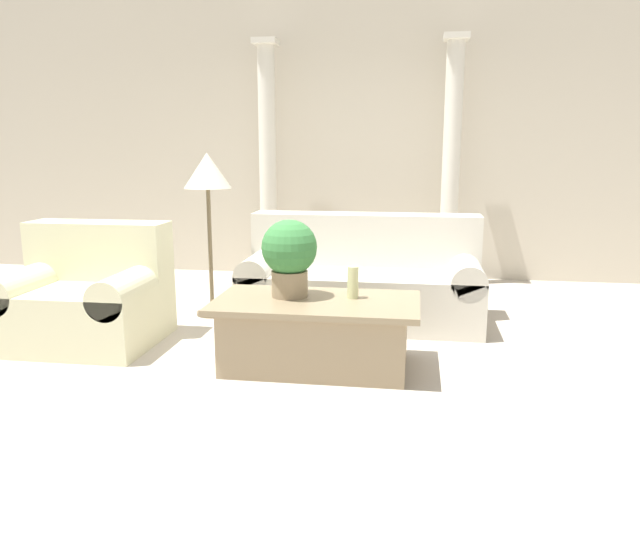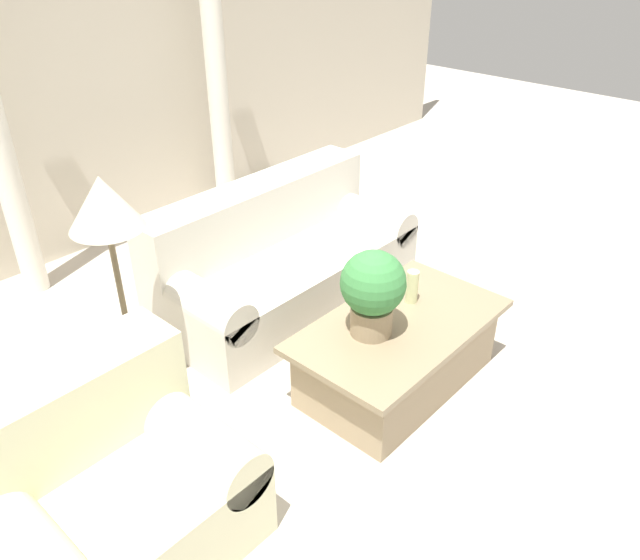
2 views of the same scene
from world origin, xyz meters
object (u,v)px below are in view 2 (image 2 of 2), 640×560
at_px(loveseat, 106,487).
at_px(coffee_table, 398,353).
at_px(sofa_long, 281,260).
at_px(potted_plant, 373,289).
at_px(floor_lamp, 106,215).

xyz_separation_m(loveseat, coffee_table, (1.82, -0.30, -0.12)).
relative_size(sofa_long, potted_plant, 3.77).
relative_size(sofa_long, loveseat, 1.80).
bearing_deg(potted_plant, floor_lamp, 130.16).
bearing_deg(floor_lamp, sofa_long, 2.09).
bearing_deg(floor_lamp, coffee_table, -46.23).
bearing_deg(floor_lamp, potted_plant, -49.84).
relative_size(coffee_table, floor_lamp, 0.97).
xyz_separation_m(sofa_long, potted_plant, (-0.40, -1.15, 0.41)).
bearing_deg(loveseat, potted_plant, -8.13).
xyz_separation_m(potted_plant, floor_lamp, (-0.93, 1.10, 0.43)).
relative_size(potted_plant, floor_lamp, 0.37).
distance_m(loveseat, coffee_table, 1.85).
height_order(sofa_long, floor_lamp, floor_lamp).
height_order(coffee_table, potted_plant, potted_plant).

